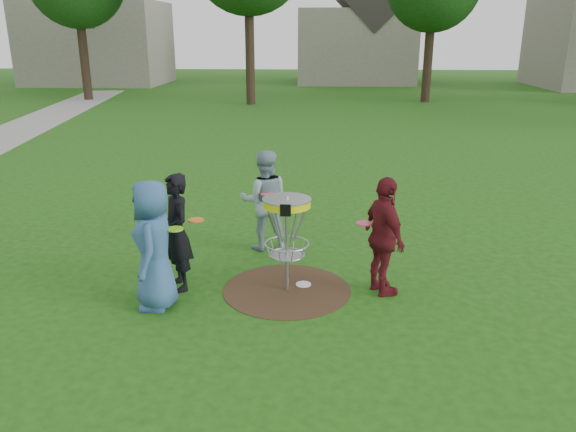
{
  "coord_description": "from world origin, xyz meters",
  "views": [
    {
      "loc": [
        0.39,
        -7.17,
        3.45
      ],
      "look_at": [
        0.0,
        0.3,
        1.0
      ],
      "focal_mm": 35.0,
      "sensor_mm": 36.0,
      "label": 1
    }
  ],
  "objects_px": {
    "player_black": "(177,233)",
    "disc_golf_basket": "(287,222)",
    "player_grey": "(264,200)",
    "player_maroon": "(384,237)",
    "player_blue": "(154,245)"
  },
  "relations": [
    {
      "from": "player_black",
      "to": "disc_golf_basket",
      "type": "bearing_deg",
      "value": 57.81
    },
    {
      "from": "player_black",
      "to": "disc_golf_basket",
      "type": "xyz_separation_m",
      "value": [
        1.52,
        -0.01,
        0.19
      ]
    },
    {
      "from": "player_black",
      "to": "player_grey",
      "type": "distance_m",
      "value": 1.92
    },
    {
      "from": "player_maroon",
      "to": "disc_golf_basket",
      "type": "xyz_separation_m",
      "value": [
        -1.32,
        0.01,
        0.19
      ]
    },
    {
      "from": "player_blue",
      "to": "disc_golf_basket",
      "type": "distance_m",
      "value": 1.78
    },
    {
      "from": "player_blue",
      "to": "disc_golf_basket",
      "type": "bearing_deg",
      "value": 101.39
    },
    {
      "from": "disc_golf_basket",
      "to": "player_blue",
      "type": "bearing_deg",
      "value": -161.71
    },
    {
      "from": "player_blue",
      "to": "player_maroon",
      "type": "bearing_deg",
      "value": 93.39
    },
    {
      "from": "disc_golf_basket",
      "to": "player_grey",
      "type": "bearing_deg",
      "value": 105.8
    },
    {
      "from": "player_maroon",
      "to": "disc_golf_basket",
      "type": "distance_m",
      "value": 1.33
    },
    {
      "from": "player_grey",
      "to": "disc_golf_basket",
      "type": "relative_size",
      "value": 1.21
    },
    {
      "from": "player_grey",
      "to": "disc_golf_basket",
      "type": "bearing_deg",
      "value": 98.67
    },
    {
      "from": "player_grey",
      "to": "player_black",
      "type": "bearing_deg",
      "value": 49.18
    },
    {
      "from": "player_black",
      "to": "player_maroon",
      "type": "xyz_separation_m",
      "value": [
        2.84,
        -0.02,
        -0.0
      ]
    },
    {
      "from": "player_maroon",
      "to": "disc_golf_basket",
      "type": "relative_size",
      "value": 1.2
    }
  ]
}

